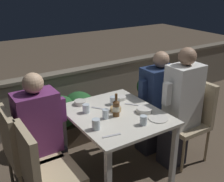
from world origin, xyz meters
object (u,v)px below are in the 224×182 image
(person_purple_stripe, at_px, (42,134))
(beer_bottle, at_px, (116,108))
(person_white_polo, at_px, (180,108))
(person_navy_jumper, at_px, (156,102))
(chair_left_far, at_px, (21,147))
(potted_plant, at_px, (149,96))
(chair_left_near, at_px, (41,168))
(chair_right_far, at_px, (168,103))
(chair_right_near, at_px, (192,113))

(person_purple_stripe, distance_m, beer_bottle, 0.76)
(person_white_polo, xyz_separation_m, person_navy_jumper, (-0.03, 0.36, -0.06))
(chair_left_far, relative_size, potted_plant, 1.22)
(person_purple_stripe, relative_size, person_navy_jumper, 1.00)
(chair_left_near, xyz_separation_m, person_purple_stripe, (0.16, 0.40, 0.07))
(person_white_polo, bearing_deg, chair_right_far, 63.71)
(chair_left_far, bearing_deg, person_white_polo, -12.92)
(chair_right_near, relative_size, person_navy_jumper, 0.76)
(chair_left_far, bearing_deg, chair_right_near, -11.54)
(potted_plant, bearing_deg, person_white_polo, -107.61)
(chair_left_far, distance_m, chair_right_near, 1.91)
(chair_left_near, relative_size, person_navy_jumper, 0.76)
(person_navy_jumper, relative_size, beer_bottle, 5.29)
(person_purple_stripe, bearing_deg, person_navy_jumper, -0.89)
(person_white_polo, xyz_separation_m, potted_plant, (0.27, 0.84, -0.22))
(chair_right_near, distance_m, person_navy_jumper, 0.43)
(chair_left_near, xyz_separation_m, person_white_polo, (1.62, 0.02, 0.13))
(chair_right_near, bearing_deg, chair_left_near, -179.32)
(chair_right_far, xyz_separation_m, beer_bottle, (-0.94, -0.22, 0.27))
(person_navy_jumper, bearing_deg, potted_plant, 58.17)
(chair_left_near, bearing_deg, potted_plant, 24.53)
(chair_left_far, height_order, potted_plant, chair_left_far)
(person_purple_stripe, height_order, person_white_polo, person_white_polo)
(chair_right_far, bearing_deg, chair_left_far, 179.31)
(chair_right_near, relative_size, beer_bottle, 4.02)
(chair_left_near, relative_size, person_white_polo, 0.70)
(chair_left_near, distance_m, chair_right_far, 1.84)
(chair_left_near, relative_size, potted_plant, 1.22)
(person_white_polo, xyz_separation_m, chair_right_far, (0.18, 0.36, -0.13))
(person_navy_jumper, bearing_deg, chair_left_near, -166.50)
(chair_left_far, xyz_separation_m, person_white_polo, (1.66, -0.38, 0.13))
(person_purple_stripe, bearing_deg, chair_right_near, -12.94)
(person_white_polo, relative_size, chair_right_far, 1.43)
(chair_left_far, distance_m, person_navy_jumper, 1.63)
(person_purple_stripe, relative_size, chair_right_near, 1.32)
(person_purple_stripe, xyz_separation_m, potted_plant, (1.72, 0.46, -0.16))
(chair_left_near, xyz_separation_m, chair_right_far, (1.80, 0.38, 0.00))
(chair_right_far, height_order, beer_bottle, beer_bottle)
(person_white_polo, height_order, potted_plant, person_white_polo)
(chair_right_far, bearing_deg, chair_left_near, -168.02)
(chair_right_near, xyz_separation_m, potted_plant, (0.06, 0.84, -0.09))
(chair_right_near, distance_m, person_white_polo, 0.24)
(potted_plant, bearing_deg, chair_right_near, -94.14)
(person_white_polo, bearing_deg, beer_bottle, 169.88)
(chair_left_far, height_order, chair_right_near, same)
(chair_left_far, bearing_deg, person_navy_jumper, -0.78)
(beer_bottle, bearing_deg, chair_right_far, 13.32)
(chair_left_near, relative_size, person_purple_stripe, 0.76)
(chair_left_near, bearing_deg, chair_left_far, 96.40)
(potted_plant, bearing_deg, person_navy_jumper, -121.83)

